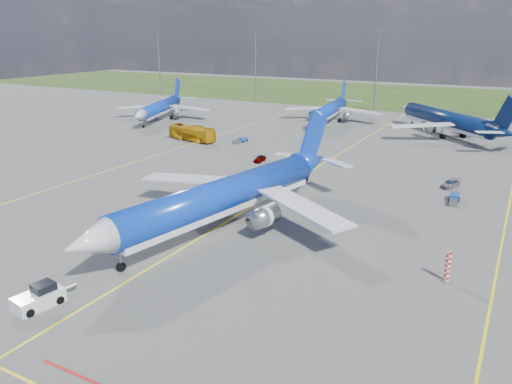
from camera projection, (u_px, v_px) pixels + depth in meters
The scene contains 16 objects.
ground at pixel (169, 256), 51.54m from camera, with size 400.00×400.00×0.00m, color #595956.
grass_strip at pixel (433, 98), 176.93m from camera, with size 400.00×80.00×0.01m, color #2D4719.
taxiway_lines at pixel (286, 187), 74.62m from camera, with size 60.25×160.00×0.02m.
floodlight_masts at pixel (449, 69), 135.10m from camera, with size 202.20×0.50×22.70m.
warning_post at pixel (448, 266), 45.91m from camera, with size 0.50×0.50×3.00m, color red.
bg_jet_nw at pixel (161, 120), 131.85m from camera, with size 27.34×35.89×9.40m, color #0C34AD, non-canonical shape.
bg_jet_nnw at pixel (329, 122), 128.07m from camera, with size 27.15×35.63×9.33m, color #0C34AD, non-canonical shape.
bg_jet_n at pixel (445, 136), 111.41m from camera, with size 31.19×40.94×10.72m, color #081944, non-canonical shape.
main_airliner at pixel (224, 228), 59.03m from camera, with size 33.33×43.74×11.46m, color #0C34AD, non-canonical shape.
pushback_tug at pixel (40, 298), 41.98m from camera, with size 2.73×5.71×1.90m.
apron_bus at pixel (192, 133), 106.10m from camera, with size 2.72×11.62×3.24m, color #CC920C.
service_car_a at pixel (260, 159), 89.06m from camera, with size 1.35×3.35×1.14m, color #999999.
service_car_b at pixel (295, 175), 78.35m from camera, with size 2.15×4.66×1.29m, color #999999.
service_car_c at pixel (450, 184), 74.28m from camera, with size 1.59×3.90×1.13m, color #999999.
baggage_tug_w at pixel (454, 199), 67.80m from camera, with size 1.49×4.31×0.95m.
baggage_tug_c at pixel (241, 140), 104.64m from camera, with size 1.48×4.26×0.94m.
Camera 1 is at (30.40, -37.02, 22.05)m, focal length 35.00 mm.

